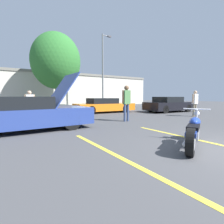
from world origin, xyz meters
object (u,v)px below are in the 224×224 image
(show_car_hood_open, at_px, (26,114))
(spectator_by_show_car, at_px, (126,100))
(spectator_near_motorcycle, at_px, (30,103))
(spectator_midground, at_px, (195,101))
(motorcycle, at_px, (194,132))
(parked_car_mid_row, at_px, (104,106))
(tree_background, at_px, (56,61))
(light_pole, at_px, (103,68))
(parked_car_right_row, at_px, (169,105))

(show_car_hood_open, bearing_deg, spectator_by_show_car, -1.91)
(spectator_near_motorcycle, relative_size, spectator_midground, 0.97)
(motorcycle, xyz_separation_m, spectator_near_motorcycle, (-2.81, 7.68, 0.55))
(parked_car_mid_row, relative_size, spectator_near_motorcycle, 3.00)
(tree_background, xyz_separation_m, parked_car_mid_row, (1.78, -7.02, -4.42))
(parked_car_mid_row, height_order, spectator_by_show_car, spectator_by_show_car)
(parked_car_mid_row, bearing_deg, light_pole, 63.56)
(tree_background, relative_size, show_car_hood_open, 1.63)
(tree_background, bearing_deg, show_car_hood_open, -110.09)
(show_car_hood_open, height_order, parked_car_mid_row, show_car_hood_open)
(tree_background, relative_size, parked_car_mid_row, 1.66)
(parked_car_right_row, relative_size, spectator_near_motorcycle, 2.68)
(spectator_near_motorcycle, relative_size, spectator_by_show_car, 0.87)
(motorcycle, relative_size, spectator_near_motorcycle, 1.32)
(spectator_by_show_car, xyz_separation_m, spectator_midground, (4.97, -0.61, -0.13))
(show_car_hood_open, xyz_separation_m, spectator_by_show_car, (4.66, -0.01, 0.47))
(show_car_hood_open, distance_m, parked_car_right_row, 11.20)
(light_pole, distance_m, parked_car_right_row, 9.64)
(light_pole, bearing_deg, parked_car_mid_row, -119.27)
(parked_car_mid_row, distance_m, spectator_by_show_car, 5.05)
(spectator_near_motorcycle, xyz_separation_m, spectator_by_show_car, (4.10, -3.14, 0.16))
(spectator_near_motorcycle, distance_m, spectator_midground, 9.82)
(light_pole, xyz_separation_m, spectator_midground, (-0.02, -11.75, -3.67))
(motorcycle, relative_size, spectator_midground, 1.28)
(tree_background, distance_m, parked_car_right_row, 12.24)
(tree_background, bearing_deg, spectator_near_motorcycle, -113.42)
(parked_car_right_row, bearing_deg, show_car_hood_open, -163.59)
(tree_background, bearing_deg, parked_car_mid_row, -75.80)
(light_pole, relative_size, spectator_near_motorcycle, 5.37)
(show_car_hood_open, bearing_deg, tree_background, 68.08)
(motorcycle, distance_m, spectator_by_show_car, 4.77)
(tree_background, height_order, parked_car_mid_row, tree_background)
(motorcycle, distance_m, parked_car_mid_row, 9.74)
(light_pole, height_order, parked_car_right_row, light_pole)
(show_car_hood_open, bearing_deg, parked_car_mid_row, 36.38)
(light_pole, bearing_deg, spectator_near_motorcycle, -138.64)
(light_pole, relative_size, spectator_by_show_car, 4.66)
(light_pole, bearing_deg, show_car_hood_open, -130.92)
(tree_background, relative_size, spectator_by_show_car, 4.32)
(light_pole, bearing_deg, spectator_midground, -90.08)
(show_car_hood_open, relative_size, parked_car_mid_row, 1.02)
(tree_background, xyz_separation_m, motorcycle, (-0.95, -16.37, -4.58))
(tree_background, height_order, spectator_midground, tree_background)
(parked_car_right_row, bearing_deg, spectator_midground, -108.96)
(light_pole, xyz_separation_m, tree_background, (-5.33, 0.69, 0.32))
(tree_background, bearing_deg, spectator_by_show_car, -88.37)
(light_pole, relative_size, motorcycle, 4.07)
(spectator_midground, bearing_deg, show_car_hood_open, 176.33)
(tree_background, bearing_deg, motorcycle, -93.33)
(spectator_near_motorcycle, bearing_deg, parked_car_mid_row, 16.80)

